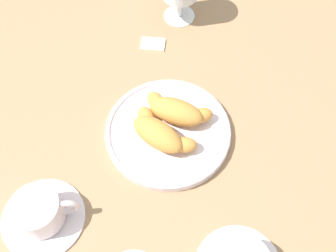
# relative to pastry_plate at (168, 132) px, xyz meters

# --- Properties ---
(ground_plane) EXTENTS (2.20, 2.20, 0.00)m
(ground_plane) POSITION_rel_pastry_plate_xyz_m (-0.01, 0.01, -0.01)
(ground_plane) COLOR #997551
(pastry_plate) EXTENTS (0.23, 0.23, 0.02)m
(pastry_plate) POSITION_rel_pastry_plate_xyz_m (0.00, 0.00, 0.00)
(pastry_plate) COLOR silver
(pastry_plate) RESTS_ON ground_plane
(croissant_large) EXTENTS (0.13, 0.09, 0.04)m
(croissant_large) POSITION_rel_pastry_plate_xyz_m (-0.01, -0.02, 0.03)
(croissant_large) COLOR #CC893D
(croissant_large) RESTS_ON pastry_plate
(croissant_small) EXTENTS (0.14, 0.07, 0.04)m
(croissant_small) POSITION_rel_pastry_plate_xyz_m (0.01, 0.03, 0.03)
(croissant_small) COLOR #CC893D
(croissant_small) RESTS_ON pastry_plate
(coffee_cup_near) EXTENTS (0.14, 0.14, 0.06)m
(coffee_cup_near) POSITION_rel_pastry_plate_xyz_m (-0.15, -0.21, 0.02)
(coffee_cup_near) COLOR silver
(coffee_cup_near) RESTS_ON ground_plane
(sugar_packet) EXTENTS (0.05, 0.04, 0.01)m
(sugar_packet) POSITION_rel_pastry_plate_xyz_m (-0.09, 0.20, -0.01)
(sugar_packet) COLOR white
(sugar_packet) RESTS_ON ground_plane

